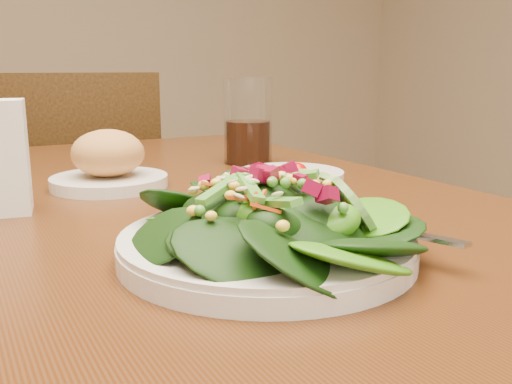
# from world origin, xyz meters

# --- Properties ---
(dining_table) EXTENTS (0.90, 1.40, 0.75)m
(dining_table) POSITION_xyz_m (0.00, 0.00, 0.65)
(dining_table) COLOR #432411
(dining_table) RESTS_ON ground_plane
(chair_far) EXTENTS (0.47, 0.47, 0.91)m
(chair_far) POSITION_xyz_m (0.12, 0.99, 0.48)
(chair_far) COLOR #442B0E
(chair_far) RESTS_ON ground_plane
(salad_plate) EXTENTS (0.28, 0.27, 0.08)m
(salad_plate) POSITION_xyz_m (0.05, -0.21, 0.78)
(salad_plate) COLOR silver
(salad_plate) RESTS_ON dining_table
(bread_plate) EXTENTS (0.17, 0.17, 0.09)m
(bread_plate) POSITION_xyz_m (-0.01, 0.18, 0.78)
(bread_plate) COLOR silver
(bread_plate) RESTS_ON dining_table
(tomato_bowl) EXTENTS (0.14, 0.14, 0.05)m
(tomato_bowl) POSITION_xyz_m (0.18, -0.02, 0.77)
(tomato_bowl) COLOR silver
(tomato_bowl) RESTS_ON dining_table
(drinking_glass) EXTENTS (0.09, 0.09, 0.16)m
(drinking_glass) POSITION_xyz_m (0.27, 0.27, 0.82)
(drinking_glass) COLOR silver
(drinking_glass) RESTS_ON dining_table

